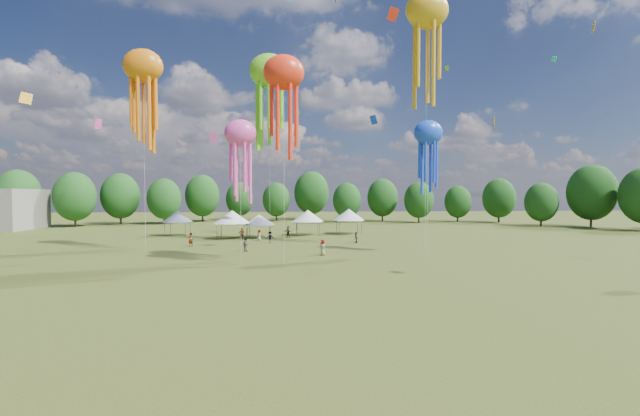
{
  "coord_description": "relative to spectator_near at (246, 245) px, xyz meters",
  "views": [
    {
      "loc": [
        -1.63,
        -11.61,
        6.89
      ],
      "look_at": [
        0.51,
        15.0,
        6.0
      ],
      "focal_mm": 22.51,
      "sensor_mm": 36.0,
      "label": 1
    }
  ],
  "objects": [
    {
      "name": "spectator_near",
      "position": [
        0.0,
        0.0,
        0.0
      ],
      "size": [
        1.0,
        0.97,
        1.62
      ],
      "primitive_type": "imported",
      "rotation": [
        0.0,
        0.0,
        2.48
      ],
      "color": "gray",
      "rests_on": "ground"
    },
    {
      "name": "spectators_far",
      "position": [
        3.78,
        8.96,
        0.06
      ],
      "size": [
        23.25,
        20.57,
        1.86
      ],
      "color": "gray",
      "rests_on": "ground"
    },
    {
      "name": "festival_tents",
      "position": [
        2.29,
        18.05,
        2.45
      ],
      "size": [
        34.31,
        11.46,
        4.42
      ],
      "color": "#47474C",
      "rests_on": "ground"
    },
    {
      "name": "show_kites",
      "position": [
        6.63,
        1.19,
        20.22
      ],
      "size": [
        39.46,
        21.55,
        31.98
      ],
      "color": "#FE3116",
      "rests_on": "ground"
    },
    {
      "name": "small_kites",
      "position": [
        8.85,
        4.74,
        28.61
      ],
      "size": [
        76.76,
        63.5,
        45.19
      ],
      "color": "#FE3116",
      "rests_on": "ground"
    },
    {
      "name": "treeline",
      "position": [
        2.9,
        25.2,
        5.73
      ],
      "size": [
        201.57,
        95.24,
        13.43
      ],
      "color": "#38281C",
      "rests_on": "ground"
    }
  ]
}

